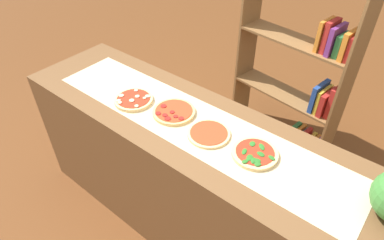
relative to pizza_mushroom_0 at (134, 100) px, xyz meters
name	(u,v)px	position (x,y,z in m)	size (l,w,h in m)	color
ground_plane	(192,221)	(0.40, 0.06, -0.95)	(12.00, 12.00, 0.00)	brown
counter	(192,178)	(0.40, 0.06, -0.48)	(2.35, 0.64, 0.94)	brown
parchment_paper	(192,123)	(0.40, 0.06, -0.01)	(1.90, 0.40, 0.00)	beige
pizza_mushroom_0	(134,100)	(0.00, 0.00, 0.00)	(0.23, 0.23, 0.03)	#E5C17F
pizza_pepperoni_1	(174,112)	(0.27, 0.07, 0.00)	(0.25, 0.25, 0.03)	#DBB26B
pizza_plain_2	(209,134)	(0.54, 0.04, 0.00)	(0.23, 0.23, 0.02)	#E5C17F
pizza_spinach_3	(255,153)	(0.80, 0.06, 0.00)	(0.23, 0.23, 0.03)	#E5C17F
bookshelf	(303,83)	(0.58, 1.26, -0.28)	(0.96, 0.38, 1.49)	brown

